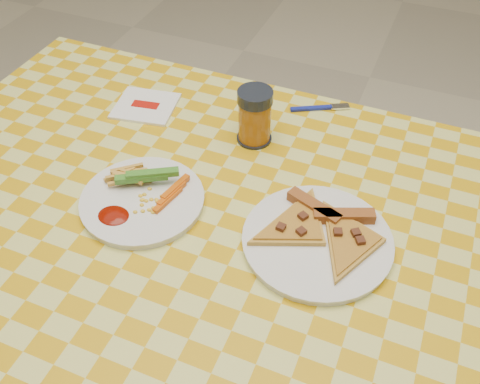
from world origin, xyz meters
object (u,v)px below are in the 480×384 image
table (218,253)px  plate_left (143,201)px  drink_glass (255,117)px  plate_right (317,242)px

table → plate_left: bearing=-179.4°
table → plate_left: size_ratio=5.96×
table → drink_glass: size_ratio=11.25×
plate_left → plate_right: bearing=5.1°
table → plate_left: 0.16m
drink_glass → table: bearing=-84.0°
plate_left → plate_right: same height
table → plate_left: (-0.14, -0.00, 0.08)m
plate_left → plate_right: 0.31m
plate_left → drink_glass: drink_glass is taller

